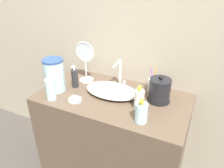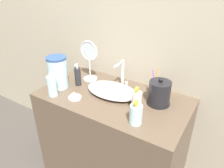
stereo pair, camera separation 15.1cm
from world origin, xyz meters
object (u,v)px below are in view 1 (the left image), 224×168
(faucet, at_px, (120,72))
(electric_kettle, at_px, (160,91))
(lotion_bottle, at_px, (75,78))
(mouthwash_bottle, at_px, (139,100))
(toothbrush_cup, at_px, (152,85))
(vanity_mirror, at_px, (85,59))
(shampoo_bottle, at_px, (141,112))
(water_pitcher, at_px, (55,75))
(hand_cream_bottle, at_px, (51,89))

(faucet, relative_size, electric_kettle, 1.09)
(lotion_bottle, xyz_separation_m, mouthwash_bottle, (0.54, -0.07, -0.00))
(lotion_bottle, relative_size, mouthwash_bottle, 1.04)
(toothbrush_cup, distance_m, vanity_mirror, 0.55)
(vanity_mirror, bearing_deg, lotion_bottle, -100.37)
(mouthwash_bottle, bearing_deg, faucet, 135.68)
(toothbrush_cup, height_order, shampoo_bottle, toothbrush_cup)
(shampoo_bottle, relative_size, water_pitcher, 0.65)
(vanity_mirror, bearing_deg, mouthwash_bottle, -20.96)
(electric_kettle, height_order, water_pitcher, water_pitcher)
(shampoo_bottle, height_order, hand_cream_bottle, hand_cream_bottle)
(faucet, height_order, water_pitcher, water_pitcher)
(mouthwash_bottle, xyz_separation_m, water_pitcher, (-0.64, -0.03, 0.05))
(hand_cream_bottle, bearing_deg, water_pitcher, 114.55)
(lotion_bottle, xyz_separation_m, hand_cream_bottle, (-0.05, -0.22, 0.01))
(vanity_mirror, bearing_deg, electric_kettle, -4.29)
(faucet, xyz_separation_m, mouthwash_bottle, (0.24, -0.23, -0.05))
(lotion_bottle, xyz_separation_m, water_pitcher, (-0.10, -0.10, 0.05))
(mouthwash_bottle, distance_m, vanity_mirror, 0.57)
(faucet, bearing_deg, electric_kettle, -13.40)
(shampoo_bottle, bearing_deg, electric_kettle, 82.12)
(mouthwash_bottle, bearing_deg, vanity_mirror, 159.04)
(toothbrush_cup, xyz_separation_m, vanity_mirror, (-0.53, -0.06, 0.13))
(shampoo_bottle, distance_m, mouthwash_bottle, 0.13)
(water_pitcher, bearing_deg, shampoo_bottle, -7.38)
(hand_cream_bottle, height_order, vanity_mirror, vanity_mirror)
(hand_cream_bottle, height_order, water_pitcher, water_pitcher)
(mouthwash_bottle, height_order, hand_cream_bottle, hand_cream_bottle)
(faucet, distance_m, hand_cream_bottle, 0.52)
(shampoo_bottle, xyz_separation_m, hand_cream_bottle, (-0.65, -0.03, 0.02))
(lotion_bottle, xyz_separation_m, shampoo_bottle, (0.59, -0.19, -0.01))
(faucet, bearing_deg, shampoo_bottle, -50.22)
(faucet, xyz_separation_m, water_pitcher, (-0.41, -0.26, 0.01))
(toothbrush_cup, bearing_deg, electric_kettle, -53.54)
(electric_kettle, xyz_separation_m, mouthwash_bottle, (-0.09, -0.15, -0.01))
(shampoo_bottle, distance_m, vanity_mirror, 0.66)
(mouthwash_bottle, height_order, vanity_mirror, vanity_mirror)
(water_pitcher, bearing_deg, electric_kettle, 13.75)
(faucet, relative_size, mouthwash_bottle, 1.24)
(faucet, height_order, toothbrush_cup, faucet)
(mouthwash_bottle, relative_size, hand_cream_bottle, 0.88)
(mouthwash_bottle, bearing_deg, shampoo_bottle, -65.34)
(lotion_bottle, distance_m, mouthwash_bottle, 0.55)
(toothbrush_cup, height_order, lotion_bottle, toothbrush_cup)
(electric_kettle, xyz_separation_m, hand_cream_bottle, (-0.68, -0.30, 0.00))
(hand_cream_bottle, xyz_separation_m, water_pitcher, (-0.05, 0.12, 0.04))
(mouthwash_bottle, relative_size, vanity_mirror, 0.52)
(shampoo_bottle, bearing_deg, mouthwash_bottle, 114.66)
(toothbrush_cup, height_order, vanity_mirror, vanity_mirror)
(electric_kettle, distance_m, toothbrush_cup, 0.13)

